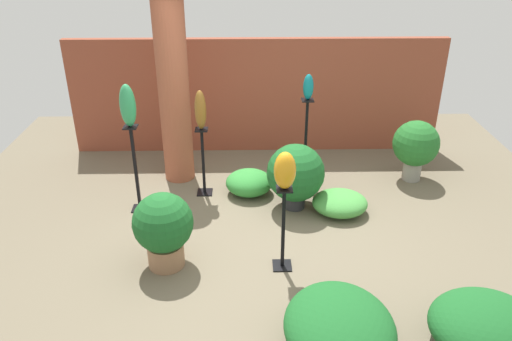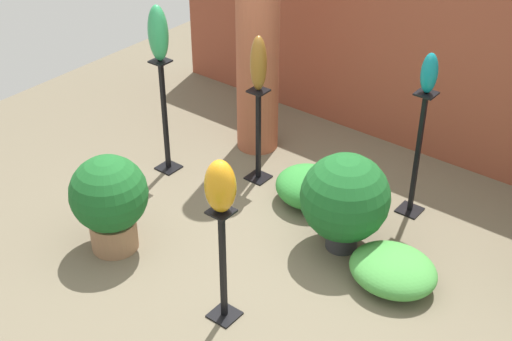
{
  "view_description": "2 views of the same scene",
  "coord_description": "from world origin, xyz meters",
  "px_view_note": "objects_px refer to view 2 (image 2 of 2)",
  "views": [
    {
      "loc": [
        -0.15,
        -4.73,
        3.31
      ],
      "look_at": [
        -0.05,
        0.27,
        0.75
      ],
      "focal_mm": 35.0,
      "sensor_mm": 36.0,
      "label": 1
    },
    {
      "loc": [
        2.74,
        -3.33,
        3.7
      ],
      "look_at": [
        -0.07,
        0.23,
        0.78
      ],
      "focal_mm": 50.0,
      "sensor_mm": 36.0,
      "label": 2
    }
  ],
  "objects_px": {
    "art_vase_teal": "(429,73)",
    "potted_plant_walkway_edge": "(109,199)",
    "pedestal_amber": "(223,271)",
    "art_vase_amber": "(220,186)",
    "potted_plant_mid_left": "(345,199)",
    "art_vase_jade": "(158,33)",
    "art_vase_bronze": "(258,63)",
    "brick_pillar": "(258,26)",
    "pedestal_teal": "(417,160)",
    "pedestal_jade": "(165,121)",
    "pedestal_bronze": "(258,140)"
  },
  "relations": [
    {
      "from": "pedestal_jade",
      "to": "art_vase_amber",
      "type": "distance_m",
      "value": 2.18
    },
    {
      "from": "pedestal_bronze",
      "to": "art_vase_jade",
      "type": "height_order",
      "value": "art_vase_jade"
    },
    {
      "from": "pedestal_teal",
      "to": "art_vase_amber",
      "type": "bearing_deg",
      "value": -102.43
    },
    {
      "from": "pedestal_bronze",
      "to": "pedestal_amber",
      "type": "height_order",
      "value": "pedestal_amber"
    },
    {
      "from": "potted_plant_mid_left",
      "to": "art_vase_jade",
      "type": "bearing_deg",
      "value": -179.46
    },
    {
      "from": "pedestal_teal",
      "to": "potted_plant_mid_left",
      "type": "relative_size",
      "value": 1.37
    },
    {
      "from": "art_vase_teal",
      "to": "art_vase_amber",
      "type": "distance_m",
      "value": 2.06
    },
    {
      "from": "art_vase_teal",
      "to": "pedestal_amber",
      "type": "bearing_deg",
      "value": -102.43
    },
    {
      "from": "pedestal_teal",
      "to": "art_vase_bronze",
      "type": "bearing_deg",
      "value": -163.26
    },
    {
      "from": "pedestal_bronze",
      "to": "pedestal_amber",
      "type": "xyz_separation_m",
      "value": [
        0.93,
        -1.59,
        0.01
      ]
    },
    {
      "from": "pedestal_bronze",
      "to": "pedestal_teal",
      "type": "distance_m",
      "value": 1.44
    },
    {
      "from": "art_vase_jade",
      "to": "art_vase_amber",
      "type": "height_order",
      "value": "art_vase_jade"
    },
    {
      "from": "art_vase_teal",
      "to": "potted_plant_walkway_edge",
      "type": "relative_size",
      "value": 0.41
    },
    {
      "from": "brick_pillar",
      "to": "art_vase_teal",
      "type": "bearing_deg",
      "value": -2.0
    },
    {
      "from": "art_vase_amber",
      "to": "art_vase_bronze",
      "type": "bearing_deg",
      "value": 120.4
    },
    {
      "from": "brick_pillar",
      "to": "pedestal_teal",
      "type": "height_order",
      "value": "brick_pillar"
    },
    {
      "from": "pedestal_amber",
      "to": "art_vase_bronze",
      "type": "relative_size",
      "value": 1.87
    },
    {
      "from": "pedestal_amber",
      "to": "potted_plant_mid_left",
      "type": "distance_m",
      "value": 1.23
    },
    {
      "from": "brick_pillar",
      "to": "pedestal_jade",
      "type": "height_order",
      "value": "brick_pillar"
    },
    {
      "from": "art_vase_teal",
      "to": "potted_plant_walkway_edge",
      "type": "height_order",
      "value": "art_vase_teal"
    },
    {
      "from": "pedestal_jade",
      "to": "potted_plant_mid_left",
      "type": "bearing_deg",
      "value": 0.54
    },
    {
      "from": "pedestal_teal",
      "to": "pedestal_amber",
      "type": "distance_m",
      "value": 2.05
    },
    {
      "from": "pedestal_jade",
      "to": "art_vase_teal",
      "type": "height_order",
      "value": "art_vase_teal"
    },
    {
      "from": "brick_pillar",
      "to": "pedestal_teal",
      "type": "xyz_separation_m",
      "value": [
        1.76,
        -0.06,
        -0.75
      ]
    },
    {
      "from": "pedestal_bronze",
      "to": "potted_plant_mid_left",
      "type": "relative_size",
      "value": 1.09
    },
    {
      "from": "art_vase_jade",
      "to": "art_vase_amber",
      "type": "distance_m",
      "value": 2.1
    },
    {
      "from": "brick_pillar",
      "to": "art_vase_amber",
      "type": "bearing_deg",
      "value": -57.51
    },
    {
      "from": "art_vase_bronze",
      "to": "art_vase_teal",
      "type": "xyz_separation_m",
      "value": [
        1.37,
        0.41,
        0.15
      ]
    },
    {
      "from": "pedestal_bronze",
      "to": "art_vase_bronze",
      "type": "xyz_separation_m",
      "value": [
        0.0,
        0.0,
        0.76
      ]
    },
    {
      "from": "art_vase_jade",
      "to": "art_vase_teal",
      "type": "height_order",
      "value": "art_vase_jade"
    },
    {
      "from": "brick_pillar",
      "to": "art_vase_teal",
      "type": "relative_size",
      "value": 7.47
    },
    {
      "from": "pedestal_teal",
      "to": "pedestal_amber",
      "type": "height_order",
      "value": "pedestal_teal"
    },
    {
      "from": "pedestal_bronze",
      "to": "potted_plant_walkway_edge",
      "type": "relative_size",
      "value": 1.1
    },
    {
      "from": "potted_plant_mid_left",
      "to": "potted_plant_walkway_edge",
      "type": "bearing_deg",
      "value": -141.73
    },
    {
      "from": "brick_pillar",
      "to": "art_vase_amber",
      "type": "xyz_separation_m",
      "value": [
        1.31,
        -2.06,
        -0.14
      ]
    },
    {
      "from": "pedestal_jade",
      "to": "pedestal_amber",
      "type": "bearing_deg",
      "value": -34.69
    },
    {
      "from": "pedestal_amber",
      "to": "art_vase_bronze",
      "type": "xyz_separation_m",
      "value": [
        -0.93,
        1.59,
        0.75
      ]
    },
    {
      "from": "pedestal_bronze",
      "to": "art_vase_amber",
      "type": "height_order",
      "value": "art_vase_amber"
    },
    {
      "from": "pedestal_amber",
      "to": "art_vase_teal",
      "type": "distance_m",
      "value": 2.24
    },
    {
      "from": "potted_plant_mid_left",
      "to": "art_vase_teal",
      "type": "bearing_deg",
      "value": 75.45
    },
    {
      "from": "art_vase_teal",
      "to": "pedestal_teal",
      "type": "bearing_deg",
      "value": -90.0
    },
    {
      "from": "pedestal_teal",
      "to": "pedestal_jade",
      "type": "bearing_deg",
      "value": -159.36
    },
    {
      "from": "art_vase_bronze",
      "to": "potted_plant_mid_left",
      "type": "height_order",
      "value": "art_vase_bronze"
    },
    {
      "from": "pedestal_jade",
      "to": "pedestal_bronze",
      "type": "bearing_deg",
      "value": 26.98
    },
    {
      "from": "art_vase_bronze",
      "to": "art_vase_teal",
      "type": "distance_m",
      "value": 1.44
    },
    {
      "from": "art_vase_bronze",
      "to": "art_vase_amber",
      "type": "bearing_deg",
      "value": -59.6
    },
    {
      "from": "art_vase_teal",
      "to": "potted_plant_mid_left",
      "type": "xyz_separation_m",
      "value": [
        -0.21,
        -0.79,
        -0.85
      ]
    },
    {
      "from": "pedestal_amber",
      "to": "art_vase_amber",
      "type": "height_order",
      "value": "art_vase_amber"
    },
    {
      "from": "pedestal_teal",
      "to": "brick_pillar",
      "type": "bearing_deg",
      "value": 178.0
    },
    {
      "from": "pedestal_jade",
      "to": "art_vase_amber",
      "type": "bearing_deg",
      "value": -34.69
    }
  ]
}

